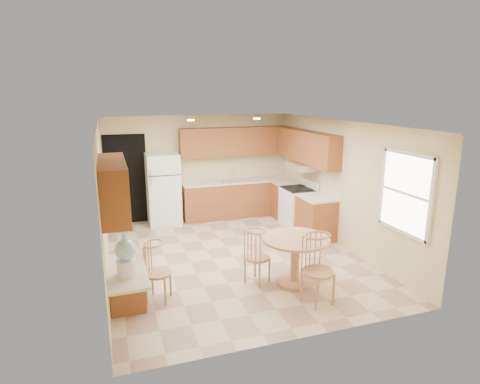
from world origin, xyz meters
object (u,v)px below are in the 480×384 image
object	(u,v)px
stove	(298,207)
dining_table	(295,254)
chair_desk	(158,268)
chair_table_b	(322,266)
water_crock	(126,257)
refrigerator	(163,189)
chair_table_a	(259,253)

from	to	relation	value
stove	dining_table	distance (m)	2.88
dining_table	chair_desk	world-z (taller)	chair_desk
dining_table	chair_table_b	distance (m)	0.76
chair_table_b	water_crock	size ratio (longest dim) A/B	1.85
refrigerator	chair_table_a	distance (m)	3.76
stove	chair_table_a	xyz separation A→B (m)	(-1.88, -2.39, 0.08)
stove	chair_table_a	distance (m)	3.04
stove	chair_desk	size ratio (longest dim) A/B	1.22
refrigerator	chair_table_b	distance (m)	4.80
chair_desk	water_crock	world-z (taller)	water_crock
refrigerator	dining_table	world-z (taller)	refrigerator
dining_table	chair_desk	distance (m)	2.15
dining_table	water_crock	size ratio (longest dim) A/B	1.91
chair_table_a	dining_table	bearing A→B (deg)	38.96
chair_table_b	chair_desk	bearing A→B (deg)	-33.65
dining_table	chair_desk	size ratio (longest dim) A/B	1.20
stove	chair_table_b	distance (m)	3.55
refrigerator	chair_table_a	xyz separation A→B (m)	(1.00, -3.61, -0.28)
stove	dining_table	bearing A→B (deg)	-117.44
chair_table_a	chair_table_b	size ratio (longest dim) A/B	0.87
chair_table_a	stove	bearing A→B (deg)	107.45
chair_table_a	water_crock	size ratio (longest dim) A/B	1.61
chair_table_b	water_crock	bearing A→B (deg)	-18.24
dining_table	chair_table_b	bearing A→B (deg)	-86.18
chair_table_a	water_crock	distance (m)	2.20
refrigerator	stove	size ratio (longest dim) A/B	1.53
stove	dining_table	world-z (taller)	stove
dining_table	water_crock	bearing A→B (deg)	-169.25
chair_table_a	refrigerator	bearing A→B (deg)	161.00
refrigerator	water_crock	distance (m)	4.40
refrigerator	chair_table_a	size ratio (longest dim) A/B	1.85
chair_table_a	water_crock	bearing A→B (deg)	-106.63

